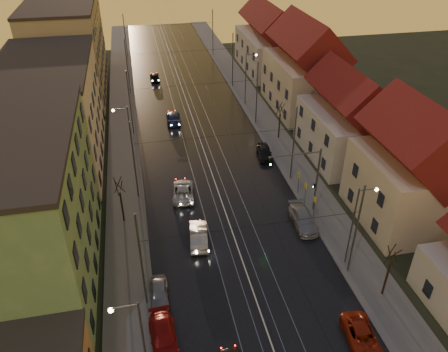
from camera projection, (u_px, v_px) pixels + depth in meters
road at (195, 126)px, 61.83m from camera, size 16.00×120.00×0.04m
sidewalk_left at (123, 132)px, 60.07m from camera, size 4.00×120.00×0.15m
sidewalk_right at (263, 119)px, 63.53m from camera, size 4.00×120.00×0.15m
tram_rail_0 at (180, 127)px, 61.43m from camera, size 0.06×120.00×0.03m
tram_rail_1 at (190, 126)px, 61.68m from camera, size 0.06×120.00×0.03m
tram_rail_2 at (201, 125)px, 61.94m from camera, size 0.06×120.00×0.03m
tram_rail_3 at (210, 124)px, 62.19m from camera, size 0.06×120.00×0.03m
apartment_left_1 at (20, 215)px, 33.87m from camera, size 10.00×18.00×13.00m
apartment_left_2 at (52, 115)px, 50.63m from camera, size 10.00×20.00×12.00m
apartment_left_3 at (69, 48)px, 69.88m from camera, size 10.00×24.00×14.00m
house_right_1 at (411, 172)px, 41.23m from camera, size 8.67×10.20×10.80m
house_right_2 at (349, 121)px, 52.39m from camera, size 9.18×12.24×9.20m
house_right_3 at (305, 71)px, 64.13m from camera, size 9.18×14.28×11.50m
house_right_4 at (269, 43)px, 79.38m from camera, size 9.18×16.32×10.00m
catenary_pole_l_1 at (141, 262)px, 32.36m from camera, size 0.16×0.16×9.00m
catenary_pole_r_1 at (356, 231)px, 35.34m from camera, size 0.16×0.16×9.00m
catenary_pole_l_2 at (134, 161)px, 44.73m from camera, size 0.16×0.16×9.00m
catenary_pole_r_2 at (293, 145)px, 47.71m from camera, size 0.16×0.16×9.00m
catenary_pole_l_3 at (130, 104)px, 57.10m from camera, size 0.16×0.16×9.00m
catenary_pole_r_3 at (257, 94)px, 60.08m from camera, size 0.16×0.16×9.00m
catenary_pole_l_4 at (128, 67)px, 69.47m from camera, size 0.16×0.16×9.00m
catenary_pole_r_4 at (233, 60)px, 72.45m from camera, size 0.16×0.16×9.00m
catenary_pole_l_5 at (125, 37)px, 84.31m from camera, size 0.16×0.16×9.00m
catenary_pole_r_5 at (213, 33)px, 87.29m from camera, size 0.16×0.16×9.00m
street_lamp_0 at (138, 339)px, 26.30m from camera, size 1.75×0.32×8.00m
street_lamp_1 at (357, 219)px, 36.05m from camera, size 1.75×0.32×8.00m
street_lamp_2 at (127, 132)px, 49.39m from camera, size 1.75×0.32×8.00m
street_lamp_3 at (248, 74)px, 65.73m from camera, size 1.75×0.32×8.00m
traffic_light_mast at (308, 173)px, 42.60m from camera, size 5.30×0.32×7.20m
bare_tree_0 at (121, 201)px, 42.24m from camera, size 1.09×1.09×5.11m
bare_tree_1 at (388, 273)px, 34.23m from camera, size 1.09×1.09×5.11m
bare_tree_2 at (280, 121)px, 57.35m from camera, size 1.09×1.09×5.11m
driving_car_1 at (199, 235)px, 40.66m from camera, size 2.15×4.74×1.51m
driving_car_2 at (183, 191)px, 46.95m from camera, size 2.77×5.05×1.34m
driving_car_3 at (173, 118)px, 62.52m from camera, size 2.21×4.89×1.39m
driving_car_4 at (155, 77)px, 76.86m from camera, size 1.60×3.94×1.34m
parked_left_2 at (164, 337)px, 31.32m from camera, size 2.12×4.74×1.35m
parked_left_3 at (159, 293)px, 34.92m from camera, size 1.60×3.68×1.23m
parked_right_0 at (362, 338)px, 31.36m from camera, size 2.54×4.69×1.25m
parked_right_1 at (303, 219)px, 42.78m from camera, size 2.14×4.93×1.41m
parked_right_2 at (265, 152)px, 54.03m from camera, size 2.11×4.29×1.41m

